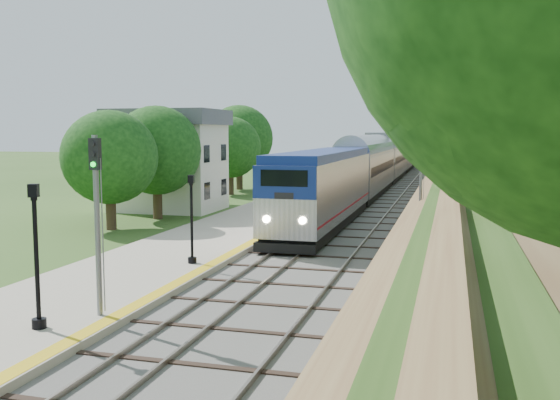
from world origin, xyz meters
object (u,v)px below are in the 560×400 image
(train, at_px, (397,158))
(lamppost_mid, at_px, (37,265))
(signal_platform, at_px, (97,206))
(signal_farside, at_px, (421,179))
(lamppost_far, at_px, (192,224))
(station_building, at_px, (169,159))
(signal_gantry, at_px, (402,145))

(train, xyz_separation_m, lamppost_mid, (-3.92, -77.46, -0.11))
(train, distance_m, signal_platform, 75.84)
(signal_platform, xyz_separation_m, signal_farside, (9.10, 17.98, -0.29))
(lamppost_far, bearing_deg, signal_platform, -87.54)
(station_building, height_order, signal_farside, station_building)
(signal_platform, relative_size, signal_farside, 1.00)
(signal_platform, bearing_deg, lamppost_far, 92.46)
(station_building, xyz_separation_m, train, (14.00, 47.36, -1.67))
(train, relative_size, signal_platform, 22.65)
(station_building, distance_m, train, 49.41)
(train, distance_m, signal_farside, 58.13)
(station_building, relative_size, lamppost_mid, 1.99)
(lamppost_far, relative_size, signal_platform, 0.69)
(lamppost_mid, bearing_deg, lamppost_far, 86.14)
(station_building, bearing_deg, lamppost_mid, -71.48)
(signal_gantry, xyz_separation_m, train, (-2.47, 22.37, -2.39))
(signal_gantry, height_order, lamppost_mid, signal_gantry)
(train, bearing_deg, lamppost_far, -92.75)
(lamppost_mid, relative_size, signal_platform, 0.75)
(station_building, distance_m, signal_platform, 30.50)
(train, bearing_deg, signal_platform, -92.19)
(signal_farside, bearing_deg, signal_gantry, 96.01)
(signal_gantry, relative_size, signal_platform, 1.46)
(signal_gantry, distance_m, train, 22.63)
(signal_gantry, distance_m, lamppost_far, 45.67)
(signal_platform, bearing_deg, signal_farside, 63.16)
(lamppost_far, height_order, signal_platform, signal_platform)
(train, relative_size, signal_farside, 22.73)
(signal_gantry, relative_size, train, 0.06)
(signal_gantry, distance_m, lamppost_mid, 55.51)
(station_building, bearing_deg, signal_gantry, 56.62)
(station_building, height_order, lamppost_mid, station_building)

